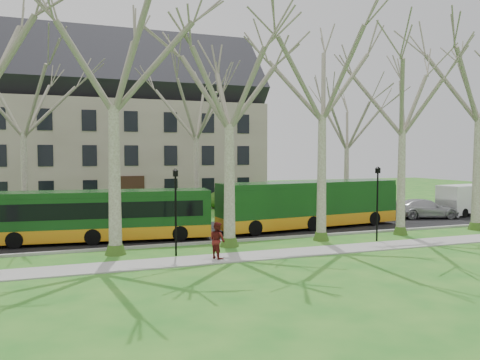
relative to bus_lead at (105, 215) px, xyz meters
name	(u,v)px	position (x,y,z in m)	size (l,w,h in m)	color
ground	(277,244)	(9.15, -4.05, -1.58)	(120.00, 120.00, 0.00)	#216C1E
sidewalk	(297,253)	(9.15, -6.55, -1.55)	(70.00, 2.00, 0.06)	gray
road	(244,229)	(9.15, 1.45, -1.55)	(80.00, 8.00, 0.06)	black
curb	(267,239)	(9.15, -2.55, -1.51)	(80.00, 0.25, 0.14)	#A5A39E
building	(124,125)	(3.15, 19.95, 6.49)	(26.50, 12.20, 16.00)	gray
tree_row_verge	(275,121)	(9.15, -3.75, 5.42)	(49.00, 7.00, 14.00)	gray
tree_row_far	(203,143)	(7.81, 6.95, 4.42)	(33.00, 7.00, 12.00)	gray
lamp_row	(284,201)	(9.15, -5.05, 1.00)	(36.22, 0.22, 4.30)	black
hedges	(154,205)	(4.48, 9.95, -0.58)	(30.60, 8.60, 2.00)	#31631C
bus_lead	(105,215)	(0.00, 0.00, 0.00)	(12.13, 2.53, 3.03)	#113E14
bus_follow	(310,204)	(13.66, 0.48, 0.13)	(13.14, 2.74, 3.29)	#113E14
sedan	(425,209)	(24.60, 1.73, -0.77)	(2.09, 5.15, 1.49)	#A4A4A8
van_a	(469,200)	(29.47, 2.14, -0.27)	(5.73, 2.08, 2.50)	white
pedestrian_b	(217,240)	(4.86, -6.58, -0.63)	(0.86, 0.67, 1.78)	#5E1915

